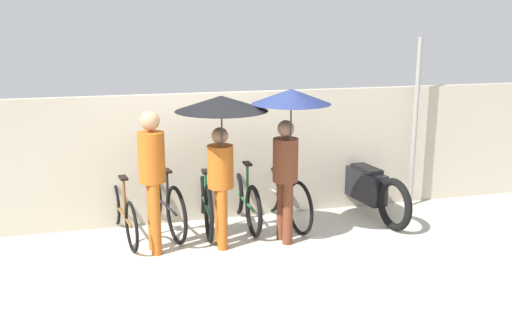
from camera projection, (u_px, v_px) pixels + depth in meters
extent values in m
plane|color=beige|center=(225.00, 266.00, 6.64)|extent=(30.00, 30.00, 0.00)
cube|color=#B2A893|center=(200.00, 157.00, 8.00)|extent=(11.47, 0.12, 1.81)
torus|color=black|center=(115.00, 202.00, 7.92)|extent=(0.15, 0.64, 0.64)
torus|color=black|center=(132.00, 227.00, 6.97)|extent=(0.15, 0.64, 0.64)
cylinder|color=brown|center=(123.00, 214.00, 7.45)|extent=(0.21, 1.07, 0.04)
cylinder|color=brown|center=(124.00, 199.00, 7.22)|extent=(0.04, 0.04, 0.52)
cube|color=black|center=(123.00, 178.00, 7.15)|extent=(0.12, 0.21, 0.03)
cylinder|color=brown|center=(113.00, 179.00, 7.85)|extent=(0.04, 0.04, 0.66)
cylinder|color=brown|center=(112.00, 156.00, 7.77)|extent=(0.44, 0.10, 0.03)
torus|color=black|center=(153.00, 193.00, 8.14)|extent=(0.20, 0.75, 0.76)
torus|color=black|center=(176.00, 215.00, 7.23)|extent=(0.20, 0.75, 0.76)
cylinder|color=black|center=(164.00, 204.00, 7.68)|extent=(0.24, 1.03, 0.04)
cylinder|color=black|center=(167.00, 190.00, 7.46)|extent=(0.04, 0.04, 0.49)
cube|color=black|center=(167.00, 171.00, 7.40)|extent=(0.13, 0.21, 0.03)
cylinder|color=black|center=(152.00, 169.00, 8.05)|extent=(0.04, 0.04, 0.72)
cylinder|color=black|center=(151.00, 144.00, 7.96)|extent=(0.44, 0.12, 0.03)
torus|color=black|center=(201.00, 190.00, 8.31)|extent=(0.11, 0.75, 0.74)
torus|color=black|center=(209.00, 214.00, 7.30)|extent=(0.11, 0.75, 0.74)
cylinder|color=#19662D|center=(205.00, 201.00, 7.80)|extent=(0.11, 1.06, 0.04)
cylinder|color=#19662D|center=(206.00, 189.00, 7.57)|extent=(0.04, 0.04, 0.45)
cube|color=black|center=(205.00, 171.00, 7.51)|extent=(0.10, 0.21, 0.03)
cylinder|color=#19662D|center=(201.00, 170.00, 8.24)|extent=(0.04, 0.04, 0.60)
cylinder|color=#19662D|center=(200.00, 150.00, 8.16)|extent=(0.44, 0.06, 0.03)
torus|color=black|center=(236.00, 191.00, 8.36)|extent=(0.07, 0.69, 0.69)
torus|color=black|center=(254.00, 211.00, 7.46)|extent=(0.07, 0.69, 0.69)
cylinder|color=#19662D|center=(244.00, 200.00, 7.91)|extent=(0.05, 0.95, 0.04)
cylinder|color=#19662D|center=(247.00, 185.00, 7.69)|extent=(0.04, 0.04, 0.55)
cube|color=black|center=(247.00, 164.00, 7.62)|extent=(0.09, 0.20, 0.03)
cylinder|color=#19662D|center=(236.00, 167.00, 8.27)|extent=(0.04, 0.04, 0.72)
cylinder|color=#19662D|center=(236.00, 143.00, 8.18)|extent=(0.44, 0.03, 0.03)
torus|color=black|center=(269.00, 188.00, 8.45)|extent=(0.14, 0.73, 0.73)
torus|color=black|center=(300.00, 208.00, 7.54)|extent=(0.14, 0.73, 0.73)
cylinder|color=#A59E93|center=(284.00, 197.00, 7.99)|extent=(0.17, 1.01, 0.04)
cylinder|color=#A59E93|center=(289.00, 183.00, 7.77)|extent=(0.04, 0.04, 0.51)
cube|color=black|center=(290.00, 164.00, 7.71)|extent=(0.12, 0.21, 0.03)
cylinder|color=#A59E93|center=(269.00, 165.00, 8.36)|extent=(0.04, 0.04, 0.71)
cylinder|color=#A59E93|center=(269.00, 141.00, 8.28)|extent=(0.44, 0.09, 0.03)
cylinder|color=#B25619|center=(153.00, 215.00, 7.02)|extent=(0.13, 0.13, 0.90)
cylinder|color=#B25619|center=(155.00, 220.00, 6.85)|extent=(0.13, 0.13, 0.90)
cylinder|color=#B25619|center=(151.00, 157.00, 6.76)|extent=(0.32, 0.32, 0.61)
sphere|color=tan|center=(150.00, 121.00, 6.65)|extent=(0.23, 0.23, 0.23)
cylinder|color=#B25619|center=(220.00, 215.00, 7.20)|extent=(0.13, 0.13, 0.78)
cylinder|color=#B25619|center=(222.00, 220.00, 7.03)|extent=(0.13, 0.13, 0.78)
cylinder|color=#B25619|center=(220.00, 167.00, 6.96)|extent=(0.32, 0.32, 0.53)
sphere|color=#997051|center=(220.00, 136.00, 6.87)|extent=(0.20, 0.20, 0.20)
cylinder|color=#332D28|center=(222.00, 139.00, 6.74)|extent=(0.02, 0.02, 0.68)
cone|color=black|center=(221.00, 103.00, 6.64)|extent=(1.10, 1.10, 0.18)
cylinder|color=brown|center=(282.00, 209.00, 7.36)|extent=(0.13, 0.13, 0.81)
cylinder|color=brown|center=(288.00, 214.00, 7.20)|extent=(0.13, 0.13, 0.81)
cylinder|color=brown|center=(285.00, 160.00, 7.12)|extent=(0.32, 0.32, 0.55)
sphere|color=#997051|center=(286.00, 129.00, 7.02)|extent=(0.21, 0.21, 0.21)
cylinder|color=#332D28|center=(291.00, 132.00, 6.90)|extent=(0.02, 0.02, 0.69)
cone|color=#19234C|center=(291.00, 96.00, 6.80)|extent=(0.96, 0.96, 0.18)
torus|color=black|center=(341.00, 179.00, 8.94)|extent=(0.20, 0.73, 0.72)
torus|color=black|center=(394.00, 204.00, 7.69)|extent=(0.20, 0.73, 0.72)
cube|color=black|center=(366.00, 185.00, 8.30)|extent=(0.34, 0.79, 0.44)
cube|color=black|center=(367.00, 169.00, 8.24)|extent=(0.29, 0.56, 0.06)
cylinder|color=#B2B2B7|center=(342.00, 145.00, 8.81)|extent=(0.58, 0.11, 0.03)
cylinder|color=gray|center=(415.00, 124.00, 8.50)|extent=(0.07, 0.07, 2.55)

